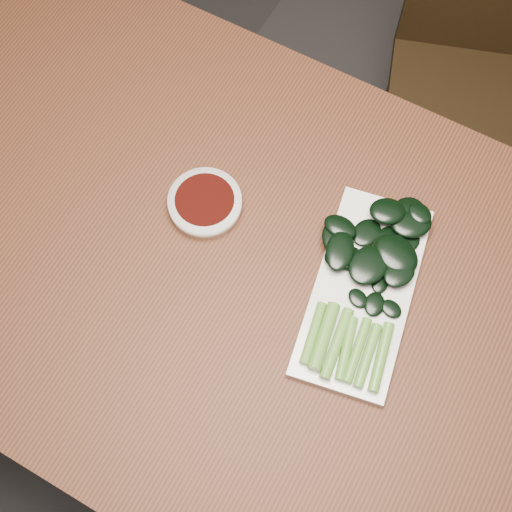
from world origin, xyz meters
name	(u,v)px	position (x,y,z in m)	size (l,w,h in m)	color
ground	(265,390)	(0.00, 0.00, 0.00)	(6.00, 6.00, 0.00)	#2E2C2B
table	(270,298)	(0.00, 0.00, 0.68)	(1.40, 0.80, 0.75)	#4F2716
chair_far	(488,76)	(0.14, 0.74, 0.49)	(0.52, 0.52, 0.89)	black
sauce_bowl	(205,203)	(-0.15, 0.06, 0.76)	(0.11, 0.11, 0.03)	white
serving_plate	(363,291)	(0.13, 0.05, 0.76)	(0.20, 0.34, 0.01)	white
gai_lan	(370,274)	(0.13, 0.07, 0.78)	(0.19, 0.32, 0.03)	#609D36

